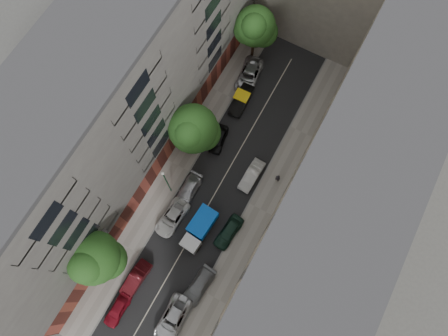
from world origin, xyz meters
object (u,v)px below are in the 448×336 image
Objects in this scene: car_right_0 at (173,319)px; tree_mid at (193,130)px; car_left_5 at (242,100)px; lamp_post at (166,180)px; tree_far at (255,28)px; car_left_0 at (117,310)px; car_right_3 at (252,175)px; car_left_2 at (172,218)px; tarp_truck at (199,229)px; tree_near at (94,260)px; car_left_3 at (188,191)px; pedestrian at (278,178)px; car_left_1 at (136,279)px; car_right_2 at (229,232)px; car_left_6 at (249,75)px; car_left_4 at (219,139)px; car_right_1 at (199,286)px.

car_right_0 is 20.09m from tree_mid.
car_left_5 is 0.66× the size of lamp_post.
tree_mid is 14.61m from tree_far.
car_right_3 is at bearing 74.63° from car_left_0.
car_left_5 is (0.00, 16.80, 0.09)m from car_left_2.
tarp_truck is 0.55× the size of tree_near.
tarp_truck reaches higher than car_right_3.
tree_mid reaches higher than car_left_3.
pedestrian reaches higher than car_left_0.
tree_far is at bearing 97.14° from car_left_1.
lamp_post is at bearing -89.82° from tree_far.
tree_near is (-9.53, -9.23, 5.99)m from car_right_2.
pedestrian is at bearing 34.56° from lamp_post.
car_left_6 is 12.45m from tree_mid.
car_left_4 is at bearing 46.66° from tree_mid.
tree_mid is (-1.93, 20.06, 4.66)m from car_left_0.
car_right_1 is at bearing 15.27° from tree_near.
tree_far reaches higher than lamp_post.
tree_near is at bearing -94.19° from tree_mid.
tree_far is at bearing 89.94° from tree_mid.
car_left_5 is 0.85× the size of car_left_6.
car_right_1 is (6.36, 2.60, -0.03)m from car_left_1.
lamp_post is (-7.45, -5.99, 3.71)m from car_right_3.
car_left_2 is at bearing -169.98° from tarp_truck.
car_right_2 is 0.53× the size of tree_mid.
car_left_3 is at bearing -69.89° from tree_mid.
tree_near is at bearing -102.18° from car_left_6.
car_left_4 is 0.90× the size of car_right_2.
tree_far reaches higher than tree_mid.
car_left_3 is at bearing 140.57° from tarp_truck.
car_left_2 is at bearing 52.06° from pedestrian.
car_right_3 is (0.00, 17.95, -0.04)m from car_right_0.
car_left_6 is (-0.80, 28.00, 0.05)m from car_left_1.
car_left_1 is (-3.40, -7.93, -0.60)m from tarp_truck.
tree_near is (-3.13, -11.19, 6.06)m from car_left_3.
car_left_3 is 0.84× the size of car_left_6.
car_left_1 is at bearing -92.70° from car_left_5.
car_right_0 is (2.20, -9.53, -0.57)m from tarp_truck.
car_left_2 is 0.50× the size of tree_near.
car_right_0 reaches higher than car_left_0.
car_left_6 is at bearing 121.21° from car_right_3.
tree_near reaches higher than car_left_5.
pedestrian is at bearing -42.27° from car_left_5.
car_right_0 is 0.55× the size of tree_near.
car_right_2 is 14.56m from tree_near.
car_right_1 is (6.36, -8.60, 0.01)m from car_left_3.
car_left_5 reaches higher than car_left_4.
tree_far is (-5.31, 23.13, 4.51)m from tarp_truck.
lamp_post is (-5.25, 2.42, 3.10)m from tarp_truck.
tree_near is at bearing -159.48° from car_right_1.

